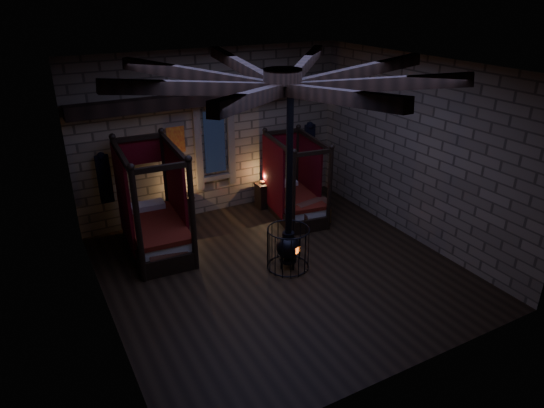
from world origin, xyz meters
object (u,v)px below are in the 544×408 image
bed_left (156,225)px  trunk_right (311,213)px  bed_right (294,197)px  trunk_left (167,258)px  stove (288,243)px

bed_left → trunk_right: bed_left is taller
bed_left → bed_right: 3.66m
trunk_left → stove: stove is taller
bed_left → stove: 3.07m
stove → bed_left: bearing=112.9°
bed_left → trunk_right: 3.83m
trunk_right → stove: 2.19m
bed_right → trunk_left: (-3.72, -0.98, -0.25)m
trunk_left → stove: 2.59m
trunk_left → stove: size_ratio=0.20×
bed_left → bed_right: size_ratio=1.15×
bed_left → stove: bearing=-40.4°
bed_right → trunk_right: (0.11, -0.64, -0.22)m
bed_left → trunk_right: (3.77, -0.60, -0.31)m
bed_left → bed_right: bearing=3.9°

